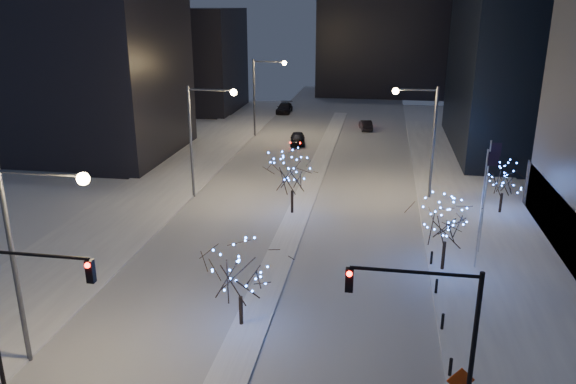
% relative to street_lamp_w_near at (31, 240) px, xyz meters
% --- Properties ---
extents(road, '(20.00, 130.00, 0.02)m').
position_rel_street_lamp_w_near_xyz_m(road, '(8.94, 33.00, -6.49)').
color(road, '#B6BCC6').
rests_on(road, ground).
extents(median, '(2.00, 80.00, 0.15)m').
position_rel_street_lamp_w_near_xyz_m(median, '(8.94, 28.00, -6.42)').
color(median, white).
rests_on(median, ground).
extents(east_sidewalk, '(10.00, 90.00, 0.15)m').
position_rel_street_lamp_w_near_xyz_m(east_sidewalk, '(23.94, 18.00, -6.42)').
color(east_sidewalk, white).
rests_on(east_sidewalk, ground).
extents(west_sidewalk, '(8.00, 90.00, 0.15)m').
position_rel_street_lamp_w_near_xyz_m(west_sidewalk, '(-5.06, 18.00, -6.42)').
color(west_sidewalk, white).
rests_on(west_sidewalk, ground).
extents(filler_west_near, '(22.00, 18.00, 24.00)m').
position_rel_street_lamp_w_near_xyz_m(filler_west_near, '(-19.06, 38.00, 5.50)').
color(filler_west_near, black).
rests_on(filler_west_near, ground).
extents(filler_west_far, '(18.00, 16.00, 16.00)m').
position_rel_street_lamp_w_near_xyz_m(filler_west_far, '(-17.06, 68.00, 1.50)').
color(filler_west_far, black).
rests_on(filler_west_far, ground).
extents(street_lamp_w_near, '(4.40, 0.56, 10.00)m').
position_rel_street_lamp_w_near_xyz_m(street_lamp_w_near, '(0.00, 0.00, 0.00)').
color(street_lamp_w_near, '#595E66').
rests_on(street_lamp_w_near, ground).
extents(street_lamp_w_mid, '(4.40, 0.56, 10.00)m').
position_rel_street_lamp_w_near_xyz_m(street_lamp_w_mid, '(0.00, 25.00, 0.00)').
color(street_lamp_w_mid, '#595E66').
rests_on(street_lamp_w_mid, ground).
extents(street_lamp_w_far, '(4.40, 0.56, 10.00)m').
position_rel_street_lamp_w_near_xyz_m(street_lamp_w_far, '(0.00, 50.00, 0.00)').
color(street_lamp_w_far, '#595E66').
rests_on(street_lamp_w_far, ground).
extents(street_lamp_east, '(3.90, 0.56, 10.00)m').
position_rel_street_lamp_w_near_xyz_m(street_lamp_east, '(19.02, 28.00, -0.05)').
color(street_lamp_east, '#595E66').
rests_on(street_lamp_east, ground).
extents(traffic_signal_west, '(5.26, 0.43, 7.00)m').
position_rel_street_lamp_w_near_xyz_m(traffic_signal_west, '(0.50, -2.00, -1.74)').
color(traffic_signal_west, black).
rests_on(traffic_signal_west, ground).
extents(traffic_signal_east, '(5.26, 0.43, 7.00)m').
position_rel_street_lamp_w_near_xyz_m(traffic_signal_east, '(17.88, -1.00, -1.74)').
color(traffic_signal_east, black).
rests_on(traffic_signal_east, ground).
extents(flagpoles, '(1.35, 2.60, 8.00)m').
position_rel_street_lamp_w_near_xyz_m(flagpoles, '(22.30, 15.25, -1.70)').
color(flagpoles, silver).
rests_on(flagpoles, east_sidewalk).
extents(bollards, '(0.16, 12.16, 0.90)m').
position_rel_street_lamp_w_near_xyz_m(bollards, '(19.14, 8.00, -5.90)').
color(bollards, black).
rests_on(bollards, east_sidewalk).
extents(car_near, '(2.43, 4.68, 1.52)m').
position_rel_street_lamp_w_near_xyz_m(car_near, '(5.24, 46.26, -5.74)').
color(car_near, black).
rests_on(car_near, ground).
extents(car_mid, '(2.13, 4.32, 1.36)m').
position_rel_street_lamp_w_near_xyz_m(car_mid, '(13.28, 56.36, -5.82)').
color(car_mid, black).
rests_on(car_mid, ground).
extents(car_far, '(2.35, 5.48, 1.57)m').
position_rel_street_lamp_w_near_xyz_m(car_far, '(-0.06, 67.11, -5.71)').
color(car_far, black).
rests_on(car_far, ground).
extents(holiday_tree_median_near, '(5.01, 5.01, 5.02)m').
position_rel_street_lamp_w_near_xyz_m(holiday_tree_median_near, '(8.44, 4.72, -3.17)').
color(holiday_tree_median_near, black).
rests_on(holiday_tree_median_near, median).
extents(holiday_tree_median_far, '(5.36, 5.36, 5.27)m').
position_rel_street_lamp_w_near_xyz_m(holiday_tree_median_far, '(8.44, 22.09, -2.91)').
color(holiday_tree_median_far, black).
rests_on(holiday_tree_median_far, median).
extents(holiday_tree_plaza_near, '(4.93, 4.93, 4.99)m').
position_rel_street_lamp_w_near_xyz_m(holiday_tree_plaza_near, '(19.81, 13.38, -3.04)').
color(holiday_tree_plaza_near, black).
rests_on(holiday_tree_plaza_near, east_sidewalk).
extents(holiday_tree_plaza_far, '(3.80, 3.80, 4.28)m').
position_rel_street_lamp_w_near_xyz_m(holiday_tree_plaza_far, '(25.50, 25.04, -3.51)').
color(holiday_tree_plaza_far, black).
rests_on(holiday_tree_plaza_far, east_sidewalk).
extents(construction_sign, '(1.21, 0.32, 2.02)m').
position_rel_street_lamp_w_near_xyz_m(construction_sign, '(19.24, -0.25, -5.13)').
color(construction_sign, black).
rests_on(construction_sign, east_sidewalk).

